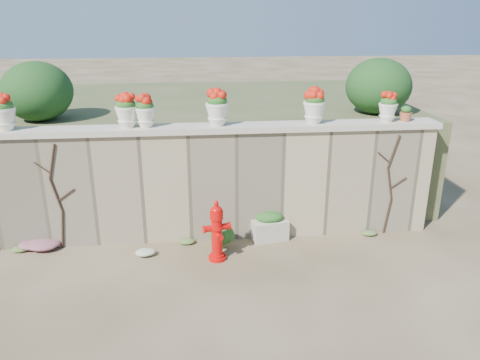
{
  "coord_description": "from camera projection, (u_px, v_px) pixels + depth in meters",
  "views": [
    {
      "loc": [
        -0.32,
        -6.11,
        3.91
      ],
      "look_at": [
        0.45,
        1.4,
        1.23
      ],
      "focal_mm": 35.0,
      "sensor_mm": 36.0,
      "label": 1
    }
  ],
  "objects": [
    {
      "name": "fire_hydrant",
      "position": [
        217.0,
        231.0,
        7.73
      ],
      "size": [
        0.46,
        0.33,
        1.06
      ],
      "rotation": [
        0.0,
        0.0,
        0.24
      ],
      "color": "red",
      "rests_on": "ground"
    },
    {
      "name": "urn_pot_2",
      "position": [
        145.0,
        111.0,
        7.86
      ],
      "size": [
        0.34,
        0.34,
        0.54
      ],
      "color": "white",
      "rests_on": "wall_cap"
    },
    {
      "name": "urn_pot_0",
      "position": [
        4.0,
        113.0,
        7.63
      ],
      "size": [
        0.38,
        0.38,
        0.59
      ],
      "color": "white",
      "rests_on": "wall_cap"
    },
    {
      "name": "back_shrub_right",
      "position": [
        378.0,
        86.0,
        9.35
      ],
      "size": [
        1.3,
        1.3,
        1.1
      ],
      "primitive_type": "ellipsoid",
      "color": "#143814",
      "rests_on": "raised_fill"
    },
    {
      "name": "ground",
      "position": [
        220.0,
        288.0,
        7.07
      ],
      "size": [
        80.0,
        80.0,
        0.0
      ],
      "primitive_type": "plane",
      "color": "brown",
      "rests_on": "ground"
    },
    {
      "name": "urn_pot_5",
      "position": [
        388.0,
        107.0,
        8.27
      ],
      "size": [
        0.33,
        0.33,
        0.52
      ],
      "color": "white",
      "rests_on": "wall_cap"
    },
    {
      "name": "white_flowers",
      "position": [
        148.0,
        252.0,
        7.98
      ],
      "size": [
        0.44,
        0.35,
        0.16
      ],
      "primitive_type": "ellipsoid",
      "color": "white",
      "rests_on": "ground"
    },
    {
      "name": "stone_wall",
      "position": [
        213.0,
        185.0,
        8.42
      ],
      "size": [
        8.0,
        0.4,
        2.0
      ],
      "primitive_type": "cube",
      "color": "tan",
      "rests_on": "ground"
    },
    {
      "name": "raised_fill",
      "position": [
        207.0,
        140.0,
        11.42
      ],
      "size": [
        9.0,
        6.0,
        2.0
      ],
      "primitive_type": "cube",
      "color": "#384C23",
      "rests_on": "ground"
    },
    {
      "name": "terracotta_pot",
      "position": [
        406.0,
        114.0,
        8.34
      ],
      "size": [
        0.22,
        0.22,
        0.27
      ],
      "color": "#AC5534",
      "rests_on": "wall_cap"
    },
    {
      "name": "urn_pot_1",
      "position": [
        126.0,
        111.0,
        7.82
      ],
      "size": [
        0.37,
        0.37,
        0.58
      ],
      "color": "white",
      "rests_on": "wall_cap"
    },
    {
      "name": "vine_left",
      "position": [
        57.0,
        196.0,
        7.96
      ],
      "size": [
        0.6,
        0.04,
        1.91
      ],
      "color": "black",
      "rests_on": "ground"
    },
    {
      "name": "vine_right",
      "position": [
        390.0,
        184.0,
        8.53
      ],
      "size": [
        0.6,
        0.04,
        1.91
      ],
      "color": "black",
      "rests_on": "ground"
    },
    {
      "name": "green_shrub",
      "position": [
        221.0,
        235.0,
        8.15
      ],
      "size": [
        0.58,
        0.52,
        0.55
      ],
      "primitive_type": "ellipsoid",
      "color": "#1E5119",
      "rests_on": "ground"
    },
    {
      "name": "urn_pot_4",
      "position": [
        314.0,
        106.0,
        8.12
      ],
      "size": [
        0.39,
        0.39,
        0.61
      ],
      "color": "white",
      "rests_on": "wall_cap"
    },
    {
      "name": "magenta_clump",
      "position": [
        41.0,
        244.0,
        8.2
      ],
      "size": [
        0.8,
        0.54,
        0.21
      ],
      "primitive_type": "ellipsoid",
      "color": "#BB2579",
      "rests_on": "ground"
    },
    {
      "name": "planter_box",
      "position": [
        269.0,
        227.0,
        8.54
      ],
      "size": [
        0.7,
        0.49,
        0.54
      ],
      "rotation": [
        0.0,
        0.0,
        0.19
      ],
      "color": "beige",
      "rests_on": "ground"
    },
    {
      "name": "urn_pot_3",
      "position": [
        217.0,
        108.0,
        7.96
      ],
      "size": [
        0.4,
        0.4,
        0.62
      ],
      "color": "white",
      "rests_on": "wall_cap"
    },
    {
      "name": "wall_cap",
      "position": [
        212.0,
        128.0,
        8.07
      ],
      "size": [
        8.1,
        0.52,
        0.1
      ],
      "primitive_type": "cube",
      "color": "beige",
      "rests_on": "stone_wall"
    },
    {
      "name": "back_shrub_left",
      "position": [
        37.0,
        91.0,
        8.72
      ],
      "size": [
        1.3,
        1.3,
        1.1
      ],
      "primitive_type": "ellipsoid",
      "color": "#143814",
      "rests_on": "raised_fill"
    }
  ]
}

